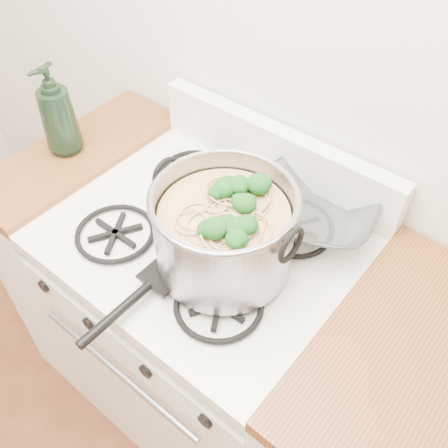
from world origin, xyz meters
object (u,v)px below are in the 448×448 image
(gas_range, at_px, (208,332))
(stock_pot, at_px, (224,231))
(glass_bowl, at_px, (314,214))
(bottle, at_px, (56,110))
(spatula, at_px, (166,270))

(gas_range, relative_size, stock_pot, 2.61)
(stock_pot, distance_m, glass_bowl, 0.28)
(gas_range, distance_m, glass_bowl, 0.58)
(glass_bowl, relative_size, bottle, 0.46)
(spatula, bearing_deg, glass_bowl, 65.60)
(glass_bowl, bearing_deg, gas_range, -133.42)
(gas_range, xyz_separation_m, glass_bowl, (0.19, 0.21, 0.50))
(stock_pot, bearing_deg, gas_range, 155.25)
(gas_range, bearing_deg, stock_pot, -24.75)
(spatula, xyz_separation_m, glass_bowl, (0.17, 0.37, 0.00))
(gas_range, height_order, spatula, spatula)
(stock_pot, bearing_deg, bottle, 176.58)
(spatula, xyz_separation_m, bottle, (-0.55, 0.15, 0.12))
(glass_bowl, distance_m, bottle, 0.76)
(stock_pot, height_order, spatula, stock_pot)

